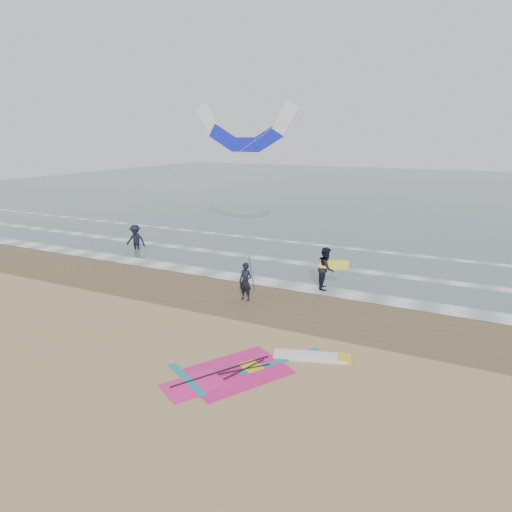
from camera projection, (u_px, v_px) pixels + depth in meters
The scene contains 11 objects.
ground at pixel (213, 367), 13.93m from camera, with size 120.00×120.00×0.00m, color tan.
sea_water at pixel (422, 193), 55.39m from camera, with size 120.00×80.00×0.02m, color #47605E.
wet_sand_band at pixel (289, 304), 19.11m from camera, with size 120.00×5.00×0.01m, color brown.
foam_waterline at pixel (323, 275), 22.94m from camera, with size 120.00×9.15×0.02m.
windsurf_rig at pixel (258, 368), 13.81m from camera, with size 5.02×4.75×0.12m.
person_standing at pixel (245, 282), 19.33m from camera, with size 0.61×0.40×1.66m, color black.
person_walking at pixel (326, 268), 20.73m from camera, with size 0.95×0.74×1.96m, color black.
person_wading at pixel (135, 235), 27.78m from camera, with size 1.24×0.71×1.92m, color black.
held_pole at pixel (252, 274), 19.10m from camera, with size 0.17×0.86×1.82m.
carried_kiteboard at pixel (334, 264), 20.41m from camera, with size 1.30×0.51×0.39m.
surf_kite at pixel (245, 132), 28.23m from camera, with size 8.63×4.96×7.55m.
Camera 1 is at (6.80, -10.66, 6.89)m, focal length 32.00 mm.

